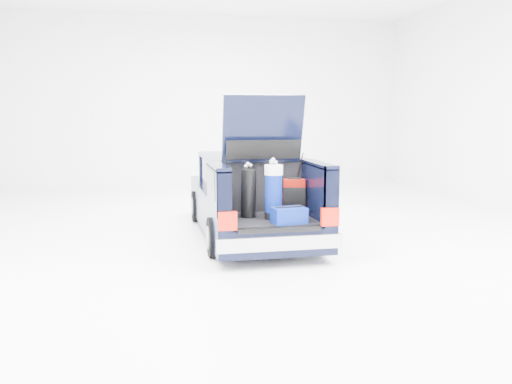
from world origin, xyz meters
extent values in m
plane|color=white|center=(0.00, 0.00, 0.00)|extent=(14.00, 14.00, 0.00)
cube|color=black|center=(0.00, 0.65, 0.50)|extent=(1.75, 3.00, 0.70)
cube|color=black|center=(0.00, 2.22, 0.40)|extent=(1.70, 0.30, 0.50)
cube|color=#A4A4AB|center=(0.00, 2.36, 0.33)|extent=(1.72, 0.10, 0.22)
cube|color=black|center=(0.00, 0.15, 1.12)|extent=(1.55, 1.95, 0.54)
cube|color=black|center=(0.00, 0.15, 1.41)|extent=(1.62, 2.05, 0.06)
cube|color=black|center=(0.00, -1.50, 0.35)|extent=(1.75, 1.30, 0.40)
cube|color=black|center=(0.00, -1.48, 0.57)|extent=(1.32, 1.18, 0.05)
cube|color=black|center=(-0.78, -1.50, 0.97)|extent=(0.20, 1.30, 0.85)
cube|color=black|center=(0.78, -1.50, 0.97)|extent=(0.20, 1.30, 0.85)
cube|color=black|center=(-0.78, -1.50, 1.41)|extent=(0.20, 1.30, 0.06)
cube|color=black|center=(0.78, -1.50, 1.41)|extent=(0.20, 1.30, 0.06)
cube|color=black|center=(0.00, -0.88, 0.97)|extent=(1.36, 0.08, 0.84)
cube|color=#A4A4AB|center=(0.00, -2.18, 0.38)|extent=(1.80, 0.12, 0.20)
cube|color=#A61307|center=(-0.74, -2.15, 0.72)|extent=(0.26, 0.07, 0.26)
cube|color=#A61307|center=(0.74, -2.15, 0.72)|extent=(0.26, 0.07, 0.26)
cube|color=black|center=(0.00, -2.15, 0.56)|extent=(1.20, 0.06, 0.06)
cube|color=black|center=(0.00, -1.05, 1.96)|extent=(1.28, 0.33, 1.03)
cube|color=black|center=(0.00, -1.01, 2.10)|extent=(0.95, 0.17, 0.54)
cylinder|color=black|center=(-0.82, 1.45, 0.31)|extent=(0.20, 0.62, 0.62)
cylinder|color=slate|center=(-0.82, 1.45, 0.31)|extent=(0.23, 0.36, 0.36)
cylinder|color=black|center=(0.82, 1.45, 0.31)|extent=(0.20, 0.62, 0.62)
cylinder|color=slate|center=(0.82, 1.45, 0.31)|extent=(0.23, 0.36, 0.36)
cylinder|color=black|center=(-0.82, -1.35, 0.31)|extent=(0.20, 0.62, 0.62)
cylinder|color=slate|center=(-0.82, -1.35, 0.31)|extent=(0.23, 0.36, 0.36)
cylinder|color=black|center=(0.82, -1.35, 0.31)|extent=(0.20, 0.62, 0.62)
cylinder|color=slate|center=(0.82, -1.35, 0.31)|extent=(0.23, 0.36, 0.36)
cube|color=#7A0B04|center=(0.50, -1.10, 0.87)|extent=(0.38, 0.28, 0.54)
cube|color=black|center=(0.50, -1.10, 1.15)|extent=(0.22, 0.09, 0.03)
cube|color=black|center=(0.50, -1.20, 0.82)|extent=(0.35, 0.09, 0.41)
cylinder|color=black|center=(-0.29, -1.35, 0.97)|extent=(0.25, 0.30, 0.76)
cube|color=white|center=(-0.29, -1.26, 1.00)|extent=(0.09, 0.02, 0.27)
sphere|color=#99999E|center=(-0.33, -1.34, 1.39)|extent=(0.06, 0.06, 0.06)
sphere|color=#99999E|center=(-0.27, -1.38, 1.40)|extent=(0.06, 0.06, 0.06)
cylinder|color=black|center=(0.06, -1.54, 0.65)|extent=(0.31, 0.31, 0.11)
cylinder|color=navy|center=(0.06, -1.54, 0.99)|extent=(0.29, 0.29, 0.59)
cylinder|color=white|center=(0.06, -1.54, 1.35)|extent=(0.31, 0.31, 0.15)
sphere|color=#99999E|center=(0.09, -1.52, 1.45)|extent=(0.07, 0.07, 0.07)
sphere|color=#99999E|center=(0.06, -1.50, 1.49)|extent=(0.07, 0.07, 0.07)
cube|color=navy|center=(0.20, -1.90, 0.71)|extent=(0.51, 0.37, 0.23)
cylinder|color=black|center=(0.20, -1.90, 0.84)|extent=(0.42, 0.07, 0.03)
camera|label=1|loc=(-1.83, -9.38, 2.21)|focal=38.00mm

